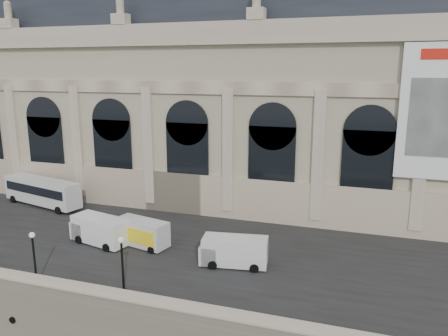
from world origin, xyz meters
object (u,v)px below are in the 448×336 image
(lamp_left, at_px, (34,259))
(lamp_right, at_px, (123,266))
(bus_left, at_px, (42,191))
(box_truck, at_px, (139,232))
(van_b, at_px, (98,230))
(van_c, at_px, (231,251))

(lamp_left, height_order, lamp_right, lamp_right)
(bus_left, distance_m, lamp_left, 22.22)
(box_truck, height_order, lamp_left, lamp_left)
(bus_left, xyz_separation_m, box_truck, (17.84, -7.47, -0.63))
(van_b, relative_size, van_c, 1.07)
(lamp_right, bearing_deg, bus_left, 142.46)
(van_b, distance_m, lamp_left, 9.07)
(box_truck, bearing_deg, lamp_left, -111.61)
(van_c, bearing_deg, box_truck, 171.22)
(box_truck, bearing_deg, bus_left, 157.29)
(van_b, distance_m, box_truck, 4.22)
(box_truck, xyz_separation_m, lamp_left, (-3.89, -9.83, 0.90))
(lamp_left, bearing_deg, bus_left, 128.88)
(van_b, height_order, van_c, van_b)
(box_truck, height_order, lamp_right, lamp_right)
(bus_left, bearing_deg, box_truck, -22.71)
(bus_left, xyz_separation_m, van_c, (27.83, -9.01, -0.62))
(bus_left, bearing_deg, lamp_left, -51.12)
(van_b, xyz_separation_m, box_truck, (4.14, 0.80, -0.09))
(lamp_right, bearing_deg, lamp_left, -174.32)
(lamp_left, bearing_deg, box_truck, 68.39)
(van_b, bearing_deg, lamp_left, -88.42)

